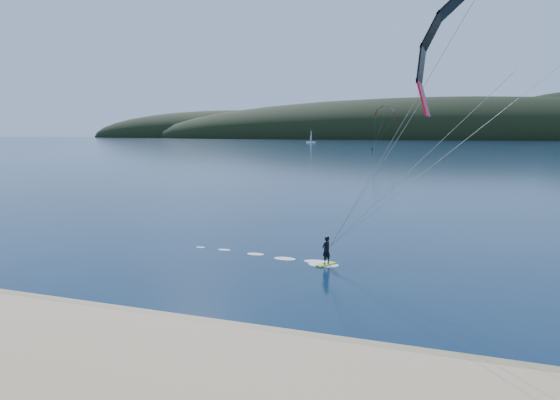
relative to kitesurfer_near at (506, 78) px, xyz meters
name	(u,v)px	position (x,y,z in m)	size (l,w,h in m)	color
ground	(123,374)	(-12.30, -11.74, -10.79)	(1800.00, 1800.00, 0.00)	#071D37
wet_sand	(189,328)	(-12.30, -7.24, -10.74)	(220.00, 2.50, 0.10)	olive
headland	(468,139)	(-11.67, 733.54, -10.79)	(1200.00, 310.00, 140.00)	black
kitesurfer_near	(506,78)	(0.00, 0.00, 0.00)	(25.49, 8.49, 15.90)	#AECC18
kitesurfer_far	(385,117)	(-37.57, 196.36, 4.14)	(10.68, 5.97, 17.81)	#AECC18
sailboat	(311,142)	(-129.03, 388.04, -9.99)	(7.64, 4.92, 10.86)	white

